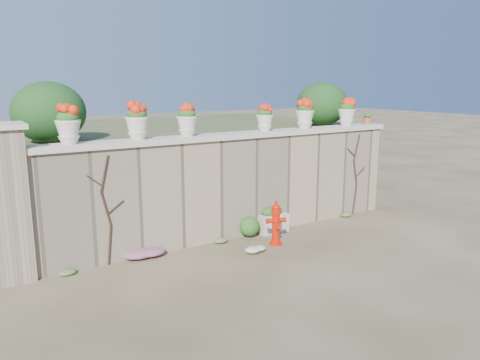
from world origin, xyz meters
TOP-DOWN VIEW (x-y plane):
  - ground at (0.00, 0.00)m, footprint 80.00×80.00m
  - stone_wall at (0.00, 1.80)m, footprint 8.00×0.40m
  - wall_cap at (0.00, 1.80)m, footprint 8.10×0.52m
  - gate_pillar at (-4.15, 1.80)m, footprint 0.72×0.72m
  - raised_fill at (0.00, 5.00)m, footprint 9.00×6.00m
  - back_shrub_left at (-3.20, 3.00)m, footprint 1.30×1.30m
  - back_shrub_right at (3.40, 3.00)m, footprint 1.30×1.30m
  - vine_left at (-2.67, 1.58)m, footprint 0.60×0.04m
  - vine_right at (3.23, 1.58)m, footprint 0.60×0.04m
  - fire_hydrant at (0.35, 0.86)m, footprint 0.38×0.27m
  - planter_box at (0.76, 1.55)m, footprint 0.66×0.39m
  - green_shrub at (0.26, 1.51)m, footprint 0.55×0.49m
  - magenta_clump at (-2.05, 1.51)m, footprint 0.82×0.55m
  - white_flowers at (-0.25, 0.70)m, footprint 0.48×0.38m
  - urn_pot_0 at (-3.15, 1.80)m, footprint 0.40×0.40m
  - urn_pot_1 at (-1.99, 1.80)m, footprint 0.41×0.41m
  - urn_pot_2 at (-1.03, 1.80)m, footprint 0.38×0.38m
  - urn_pot_3 at (0.74, 1.80)m, footprint 0.34×0.34m
  - urn_pot_4 at (1.80, 1.80)m, footprint 0.40×0.40m
  - urn_pot_5 at (3.07, 1.80)m, footprint 0.39×0.39m
  - terracotta_pot at (3.76, 1.80)m, footprint 0.22×0.22m

SIDE VIEW (x-z plane):
  - ground at x=0.00m, z-range 0.00..0.00m
  - white_flowers at x=-0.25m, z-range 0.00..0.17m
  - magenta_clump at x=-2.05m, z-range 0.00..0.22m
  - planter_box at x=0.76m, z-range -0.02..0.53m
  - green_shrub at x=0.26m, z-range 0.00..0.52m
  - fire_hydrant at x=0.35m, z-range 0.00..0.87m
  - vine_left at x=-2.67m, z-range 0.04..1.94m
  - vine_right at x=3.23m, z-range 0.04..1.94m
  - stone_wall at x=0.00m, z-range 0.00..2.00m
  - raised_fill at x=0.00m, z-range 0.00..2.00m
  - gate_pillar at x=-4.15m, z-range 0.02..2.50m
  - wall_cap at x=0.00m, z-range 2.00..2.10m
  - terracotta_pot at x=3.76m, z-range 2.09..2.35m
  - urn_pot_3 at x=0.74m, z-range 2.10..2.63m
  - urn_pot_2 at x=-1.03m, z-range 2.10..2.69m
  - urn_pot_5 at x=3.07m, z-range 2.10..2.71m
  - urn_pot_0 at x=-3.15m, z-range 2.10..2.72m
  - urn_pot_4 at x=1.80m, z-range 2.10..2.73m
  - urn_pot_1 at x=-1.99m, z-range 2.10..2.73m
  - back_shrub_left at x=-3.20m, z-range 2.00..3.10m
  - back_shrub_right at x=3.40m, z-range 2.00..3.10m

